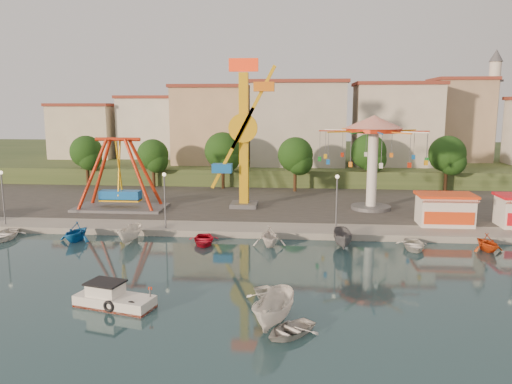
# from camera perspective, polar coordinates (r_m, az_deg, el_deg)

# --- Properties ---
(ground) EXTENTS (200.00, 200.00, 0.00)m
(ground) POSITION_cam_1_polar(r_m,az_deg,el_deg) (34.62, -2.94, -10.54)
(ground) COLOR #132C34
(ground) RESTS_ON ground
(quay_deck) EXTENTS (200.00, 100.00, 0.60)m
(quay_deck) POSITION_cam_1_polar(r_m,az_deg,el_deg) (94.96, 2.23, 2.77)
(quay_deck) COLOR #9E998E
(quay_deck) RESTS_ON ground
(asphalt_pad) EXTENTS (90.00, 28.00, 0.01)m
(asphalt_pad) POSITION_cam_1_polar(r_m,az_deg,el_deg) (63.33, 0.80, -0.54)
(asphalt_pad) COLOR #4C4944
(asphalt_pad) RESTS_ON quay_deck
(hill_terrace) EXTENTS (200.00, 60.00, 3.00)m
(hill_terrace) POSITION_cam_1_polar(r_m,az_deg,el_deg) (99.78, 2.37, 3.81)
(hill_terrace) COLOR #384C26
(hill_terrace) RESTS_ON ground
(pirate_ship_ride) EXTENTS (10.00, 5.00, 8.00)m
(pirate_ship_ride) POSITION_cam_1_polar(r_m,az_deg,el_deg) (57.24, -15.34, 1.83)
(pirate_ship_ride) COLOR #59595E
(pirate_ship_ride) RESTS_ON quay_deck
(kamikaze_tower) EXTENTS (5.23, 3.10, 16.50)m
(kamikaze_tower) POSITION_cam_1_polar(r_m,az_deg,el_deg) (55.71, -1.17, 6.27)
(kamikaze_tower) COLOR #59595E
(kamikaze_tower) RESTS_ON quay_deck
(wave_swinger) EXTENTS (11.60, 11.60, 10.40)m
(wave_swinger) POSITION_cam_1_polar(r_m,az_deg,el_deg) (56.22, 13.26, 5.68)
(wave_swinger) COLOR #59595E
(wave_swinger) RESTS_ON quay_deck
(booth_left) EXTENTS (5.40, 3.78, 3.08)m
(booth_left) POSITION_cam_1_polar(r_m,az_deg,el_deg) (51.56, 20.78, -1.84)
(booth_left) COLOR white
(booth_left) RESTS_ON quay_deck
(lamp_post_0) EXTENTS (0.14, 0.14, 5.00)m
(lamp_post_0) POSITION_cam_1_polar(r_m,az_deg,el_deg) (54.15, -26.92, -0.73)
(lamp_post_0) COLOR #59595E
(lamp_post_0) RESTS_ON quay_deck
(lamp_post_1) EXTENTS (0.14, 0.14, 5.00)m
(lamp_post_1) POSITION_cam_1_polar(r_m,az_deg,el_deg) (47.69, -10.36, -1.12)
(lamp_post_1) COLOR #59595E
(lamp_post_1) RESTS_ON quay_deck
(lamp_post_2) EXTENTS (0.14, 0.14, 5.00)m
(lamp_post_2) POSITION_cam_1_polar(r_m,az_deg,el_deg) (46.13, 9.19, -1.45)
(lamp_post_2) COLOR #59595E
(lamp_post_2) RESTS_ON quay_deck
(tree_0) EXTENTS (4.60, 4.60, 7.19)m
(tree_0) POSITION_cam_1_polar(r_m,az_deg,el_deg) (75.84, -18.83, 4.37)
(tree_0) COLOR #382314
(tree_0) RESTS_ON quay_deck
(tree_1) EXTENTS (4.35, 4.35, 6.80)m
(tree_1) POSITION_cam_1_polar(r_m,az_deg,el_deg) (71.72, -11.70, 4.19)
(tree_1) COLOR #382314
(tree_1) RESTS_ON quay_deck
(tree_2) EXTENTS (5.02, 5.02, 7.85)m
(tree_2) POSITION_cam_1_polar(r_m,az_deg,el_deg) (69.02, -3.82, 4.76)
(tree_2) COLOR #382314
(tree_2) RESTS_ON quay_deck
(tree_3) EXTENTS (4.68, 4.68, 7.32)m
(tree_3) POSITION_cam_1_polar(r_m,az_deg,el_deg) (66.80, 4.52, 4.26)
(tree_3) COLOR #382314
(tree_3) RESTS_ON quay_deck
(tree_4) EXTENTS (4.86, 4.86, 7.60)m
(tree_4) POSITION_cam_1_polar(r_m,az_deg,el_deg) (70.39, 12.74, 4.50)
(tree_4) COLOR #382314
(tree_4) RESTS_ON quay_deck
(tree_5) EXTENTS (4.83, 4.83, 7.54)m
(tree_5) POSITION_cam_1_polar(r_m,az_deg,el_deg) (70.67, 21.01, 4.07)
(tree_5) COLOR #382314
(tree_5) RESTS_ON quay_deck
(building_0) EXTENTS (9.26, 9.53, 11.87)m
(building_0) POSITION_cam_1_polar(r_m,az_deg,el_deg) (86.96, -21.02, 7.18)
(building_0) COLOR beige
(building_0) RESTS_ON hill_terrace
(building_1) EXTENTS (12.33, 9.01, 8.63)m
(building_1) POSITION_cam_1_polar(r_m,az_deg,el_deg) (87.55, -12.27, 6.56)
(building_1) COLOR silver
(building_1) RESTS_ON hill_terrace
(building_2) EXTENTS (11.95, 9.28, 11.23)m
(building_2) POSITION_cam_1_polar(r_m,az_deg,el_deg) (85.11, -3.63, 7.55)
(building_2) COLOR tan
(building_2) RESTS_ON hill_terrace
(building_3) EXTENTS (12.59, 10.50, 9.20)m
(building_3) POSITION_cam_1_polar(r_m,az_deg,el_deg) (81.05, 5.78, 6.68)
(building_3) COLOR beige
(building_3) RESTS_ON hill_terrace
(building_4) EXTENTS (10.75, 9.23, 9.24)m
(building_4) POSITION_cam_1_polar(r_m,az_deg,el_deg) (85.67, 14.86, 6.59)
(building_4) COLOR beige
(building_4) RESTS_ON hill_terrace
(building_5) EXTENTS (12.77, 10.96, 11.21)m
(building_5) POSITION_cam_1_polar(r_m,az_deg,el_deg) (87.08, 23.81, 6.78)
(building_5) COLOR tan
(building_5) RESTS_ON hill_terrace
(minaret) EXTENTS (2.80, 2.80, 18.00)m
(minaret) POSITION_cam_1_polar(r_m,az_deg,el_deg) (91.67, 25.43, 9.25)
(minaret) COLOR silver
(minaret) RESTS_ON hill_terrace
(cabin_motorboat) EXTENTS (5.13, 2.99, 1.70)m
(cabin_motorboat) POSITION_cam_1_polar(r_m,az_deg,el_deg) (32.09, -16.05, -11.74)
(cabin_motorboat) COLOR white
(cabin_motorboat) RESTS_ON ground
(rowboat_a) EXTENTS (3.86, 4.21, 0.71)m
(rowboat_a) POSITION_cam_1_polar(r_m,az_deg,el_deg) (31.64, 1.82, -11.86)
(rowboat_a) COLOR white
(rowboat_a) RESTS_ON ground
(rowboat_b) EXTENTS (3.82, 3.86, 0.66)m
(rowboat_b) POSITION_cam_1_polar(r_m,az_deg,el_deg) (27.49, 3.86, -15.43)
(rowboat_b) COLOR silver
(rowboat_b) RESTS_ON ground
(skiff) EXTENTS (2.86, 5.00, 1.82)m
(skiff) POSITION_cam_1_polar(r_m,az_deg,el_deg) (28.28, 2.11, -13.38)
(skiff) COLOR silver
(skiff) RESTS_ON ground
(moored_boat_0) EXTENTS (3.52, 4.50, 0.85)m
(moored_boat_0) POSITION_cam_1_polar(r_m,az_deg,el_deg) (51.09, -26.86, -4.38)
(moored_boat_0) COLOR white
(moored_boat_0) RESTS_ON ground
(moored_boat_1) EXTENTS (3.43, 3.80, 1.76)m
(moored_boat_1) POSITION_cam_1_polar(r_m,az_deg,el_deg) (47.75, -19.89, -4.27)
(moored_boat_1) COLOR #135BA7
(moored_boat_1) RESTS_ON ground
(moored_boat_2) EXTENTS (1.75, 4.00, 1.51)m
(moored_boat_2) POSITION_cam_1_polar(r_m,az_deg,el_deg) (45.92, -14.19, -4.69)
(moored_boat_2) COLOR silver
(moored_boat_2) RESTS_ON ground
(moored_boat_3) EXTENTS (3.28, 4.14, 0.77)m
(moored_boat_3) POSITION_cam_1_polar(r_m,az_deg,el_deg) (44.31, -6.02, -5.46)
(moored_boat_3) COLOR red
(moored_boat_3) RESTS_ON ground
(moored_boat_4) EXTENTS (3.25, 3.65, 1.76)m
(moored_boat_4) POSITION_cam_1_polar(r_m,az_deg,el_deg) (43.46, 1.54, -5.04)
(moored_boat_4) COLOR white
(moored_boat_4) RESTS_ON ground
(moored_boat_5) EXTENTS (1.55, 4.11, 1.59)m
(moored_boat_5) POSITION_cam_1_polar(r_m,az_deg,el_deg) (43.58, 9.91, -5.26)
(moored_boat_5) COLOR slate
(moored_boat_5) RESTS_ON ground
(moored_boat_6) EXTENTS (2.92, 3.89, 0.77)m
(moored_boat_6) POSITION_cam_1_polar(r_m,az_deg,el_deg) (44.60, 17.58, -5.78)
(moored_boat_6) COLOR silver
(moored_boat_6) RESTS_ON ground
(moored_boat_7) EXTENTS (3.14, 3.41, 1.51)m
(moored_boat_7) POSITION_cam_1_polar(r_m,az_deg,el_deg) (46.20, 24.94, -5.24)
(moored_boat_7) COLOR #D54512
(moored_boat_7) RESTS_ON ground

